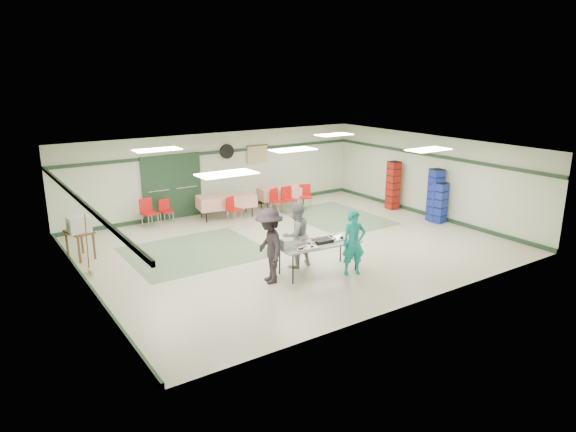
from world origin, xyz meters
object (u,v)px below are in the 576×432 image
serving_table (318,244)px  volunteer_dark (269,246)px  dining_table_a (282,192)px  dining_table_b (226,201)px  crate_stack_blue_b (435,195)px  volunteer_grey (296,235)px  crate_stack_red (393,185)px  chair_d (232,207)px  chair_c (306,194)px  chair_loose_a (165,209)px  printer_table (79,235)px  chair_a (288,197)px  crate_stack_blue_a (439,203)px  chair_loose_b (148,210)px  broom (87,243)px  office_printer (79,224)px  chair_b (276,199)px  volunteer_teal (354,243)px

serving_table → volunteer_dark: volunteer_dark is taller
dining_table_a → dining_table_b: size_ratio=0.88×
dining_table_b → crate_stack_blue_b: crate_stack_blue_b is taller
volunteer_grey → crate_stack_red: bearing=-159.9°
chair_d → crate_stack_blue_b: (5.46, -3.54, 0.35)m
chair_c → chair_loose_a: 4.85m
printer_table → chair_loose_a: bearing=16.8°
chair_a → crate_stack_blue_a: 4.99m
volunteer_grey → chair_loose_b: bearing=-73.6°
chair_c → volunteer_dark: bearing=-109.1°
chair_d → broom: size_ratio=0.55×
broom → volunteer_grey: bearing=-26.9°
chair_loose_b → crate_stack_blue_b: bearing=-43.5°
volunteer_dark → dining_table_b: bearing=176.7°
chair_loose_b → serving_table: bearing=-84.2°
chair_loose_a → chair_loose_b: 0.66m
broom → office_printer: bearing=87.2°
serving_table → chair_loose_a: size_ratio=2.66×
volunteer_grey → crate_stack_blue_b: 6.05m
dining_table_b → printer_table: dining_table_b is taller
volunteer_dark → dining_table_a: size_ratio=1.00×
chair_a → crate_stack_blue_a: size_ratio=0.68×
chair_b → crate_stack_blue_a: 5.32m
chair_b → chair_c: 1.22m
dining_table_b → office_printer: (-4.93, -1.47, 0.38)m
volunteer_grey → chair_loose_b: 5.57m
chair_b → crate_stack_red: 4.16m
chair_d → office_printer: (-4.84, -0.89, 0.45)m
office_printer → volunteer_teal: bearing=-46.0°
serving_table → chair_loose_b: 6.23m
chair_a → broom: size_ratio=0.59×
volunteer_dark → chair_loose_b: size_ratio=1.88×
crate_stack_blue_a → printer_table: (-10.30, 2.94, -0.03)m
chair_b → office_printer: size_ratio=1.71×
serving_table → office_printer: (-4.52, 4.09, 0.23)m
volunteer_grey → volunteer_dark: (-1.07, -0.48, 0.06)m
dining_table_a → crate_stack_red: size_ratio=1.04×
serving_table → office_printer: size_ratio=4.04×
chair_loose_a → crate_stack_blue_b: crate_stack_blue_b is taller
volunteer_teal → office_printer: bearing=158.7°
crate_stack_blue_b → broom: (-10.38, 1.54, -0.08)m
broom → dining_table_a: bearing=21.0°
volunteer_teal → crate_stack_blue_b: 5.51m
volunteer_dark → chair_d: (1.60, 4.83, -0.37)m
volunteer_teal → chair_loose_b: size_ratio=1.68×
chair_b → chair_d: chair_b is taller
chair_c → chair_loose_b: 5.43m
chair_loose_a → dining_table_a: bearing=-10.9°
serving_table → printer_table: serving_table is taller
chair_b → office_printer: office_printer is taller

